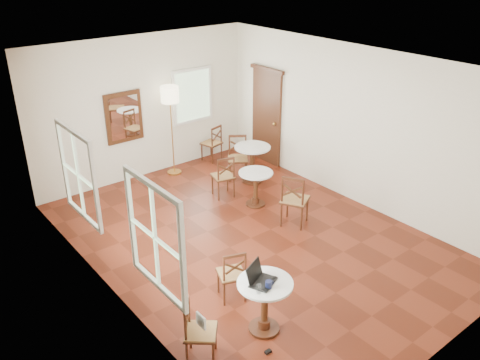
% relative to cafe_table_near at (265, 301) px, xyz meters
% --- Properties ---
extents(ground, '(7.00, 7.00, 0.00)m').
position_rel_cafe_table_near_xyz_m(ground, '(1.32, 1.84, -0.47)').
color(ground, '#622110').
rests_on(ground, ground).
extents(room_shell, '(5.02, 7.02, 3.01)m').
position_rel_cafe_table_near_xyz_m(room_shell, '(1.26, 2.11, 1.42)').
color(room_shell, white).
rests_on(room_shell, ground).
extents(cafe_table_near, '(0.72, 0.72, 0.76)m').
position_rel_cafe_table_near_xyz_m(cafe_table_near, '(0.00, 0.00, 0.00)').
color(cafe_table_near, '#462111').
rests_on(cafe_table_near, ground).
extents(cafe_table_mid, '(0.66, 0.66, 0.69)m').
position_rel_cafe_table_near_xyz_m(cafe_table_mid, '(2.17, 2.72, -0.04)').
color(cafe_table_mid, '#462111').
rests_on(cafe_table_mid, ground).
extents(cafe_table_back, '(0.76, 0.76, 0.80)m').
position_rel_cafe_table_near_xyz_m(cafe_table_back, '(2.80, 3.57, 0.03)').
color(cafe_table_back, '#462111').
rests_on(cafe_table_back, ground).
extents(chair_near_a, '(0.49, 0.49, 0.82)m').
position_rel_cafe_table_near_xyz_m(chair_near_a, '(0.08, 0.78, -0.06)').
color(chair_near_a, '#462111').
rests_on(chair_near_a, ground).
extents(chair_near_b, '(0.54, 0.54, 0.83)m').
position_rel_cafe_table_near_xyz_m(chair_near_b, '(-0.94, 0.12, -0.05)').
color(chair_near_b, '#462111').
rests_on(chair_near_b, ground).
extents(chair_mid_a, '(0.49, 0.49, 0.88)m').
position_rel_cafe_table_near_xyz_m(chair_mid_a, '(1.92, 3.41, -0.03)').
color(chair_mid_a, '#462111').
rests_on(chair_mid_a, ground).
extents(chair_mid_b, '(0.62, 0.62, 0.99)m').
position_rel_cafe_table_near_xyz_m(chair_mid_b, '(2.23, 1.72, 0.02)').
color(chair_mid_b, '#462111').
rests_on(chair_mid_b, ground).
extents(chair_back_a, '(0.48, 0.48, 0.86)m').
position_rel_cafe_table_near_xyz_m(chair_back_a, '(2.83, 5.05, -0.04)').
color(chair_back_a, '#462111').
rests_on(chair_back_a, ground).
extents(chair_back_b, '(0.60, 0.60, 0.93)m').
position_rel_cafe_table_near_xyz_m(chair_back_b, '(2.69, 3.92, -0.01)').
color(chair_back_b, '#462111').
rests_on(chair_back_b, ground).
extents(floor_lamp, '(0.38, 0.38, 1.95)m').
position_rel_cafe_table_near_xyz_m(floor_lamp, '(1.74, 4.99, 1.18)').
color(floor_lamp, '#BF8C3F').
rests_on(floor_lamp, ground).
extents(laptop, '(0.43, 0.40, 0.25)m').
position_rel_cafe_table_near_xyz_m(laptop, '(-0.05, 0.06, 0.35)').
color(laptop, black).
rests_on(laptop, cafe_table_near).
extents(mouse, '(0.10, 0.07, 0.03)m').
position_rel_cafe_table_near_xyz_m(mouse, '(0.13, -0.01, 0.31)').
color(mouse, black).
rests_on(mouse, cafe_table_near).
extents(navy_mug, '(0.12, 0.08, 0.10)m').
position_rel_cafe_table_near_xyz_m(navy_mug, '(-0.04, -0.11, 0.34)').
color(navy_mug, '#101536').
rests_on(navy_mug, cafe_table_near).
extents(water_glass, '(0.07, 0.07, 0.11)m').
position_rel_cafe_table_near_xyz_m(water_glass, '(-0.20, -0.10, 0.35)').
color(water_glass, white).
rests_on(water_glass, cafe_table_near).
extents(power_adapter, '(0.09, 0.05, 0.03)m').
position_rel_cafe_table_near_xyz_m(power_adapter, '(-0.24, -0.35, -0.45)').
color(power_adapter, black).
rests_on(power_adapter, ground).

